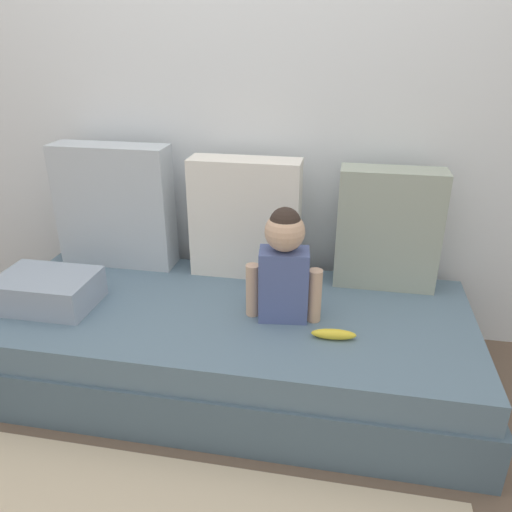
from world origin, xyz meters
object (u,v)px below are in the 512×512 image
object	(u,v)px
folded_blanket	(48,290)
throw_pillow_left	(115,206)
throw_pillow_right	(388,229)
couch	(230,344)
banana	(334,334)
throw_pillow_center	(245,218)
toddler	(284,264)

from	to	relation	value
folded_blanket	throw_pillow_left	bearing A→B (deg)	76.17
throw_pillow_right	folded_blanket	bearing A→B (deg)	-161.60
couch	banana	world-z (taller)	banana
throw_pillow_center	toddler	distance (m)	0.45
couch	throw_pillow_left	bearing A→B (deg)	151.25
throw_pillow_center	throw_pillow_right	xyz separation A→B (m)	(0.64, 0.00, -0.01)
throw_pillow_left	folded_blanket	distance (m)	0.53
banana	folded_blanket	world-z (taller)	folded_blanket
throw_pillow_center	toddler	world-z (taller)	throw_pillow_center
toddler	folded_blanket	size ratio (longest dim) A/B	1.18
toddler	throw_pillow_right	bearing A→B (deg)	43.08
throw_pillow_left	throw_pillow_right	distance (m)	1.29
throw_pillow_left	couch	bearing A→B (deg)	-28.75
throw_pillow_left	folded_blanket	xyz separation A→B (m)	(-0.11, -0.47, -0.23)
throw_pillow_center	toddler	bearing A→B (deg)	-58.58
throw_pillow_left	toddler	xyz separation A→B (m)	(0.88, -0.38, -0.06)
throw_pillow_left	folded_blanket	world-z (taller)	throw_pillow_left
toddler	folded_blanket	bearing A→B (deg)	-175.21
couch	throw_pillow_left	size ratio (longest dim) A/B	3.51
throw_pillow_center	folded_blanket	xyz separation A→B (m)	(-0.76, -0.47, -0.21)
throw_pillow_right	folded_blanket	world-z (taller)	throw_pillow_right
banana	folded_blanket	bearing A→B (deg)	178.13
throw_pillow_right	folded_blanket	size ratio (longest dim) A/B	1.35
throw_pillow_center	banana	size ratio (longest dim) A/B	3.26
toddler	throw_pillow_center	bearing A→B (deg)	121.42
couch	toddler	distance (m)	0.48
throw_pillow_right	banana	size ratio (longest dim) A/B	3.17
throw_pillow_left	folded_blanket	bearing A→B (deg)	-103.83
couch	throw_pillow_left	distance (m)	0.88
couch	toddler	size ratio (longest dim) A/B	4.42
couch	toddler	bearing A→B (deg)	-7.31
throw_pillow_right	banana	world-z (taller)	throw_pillow_right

